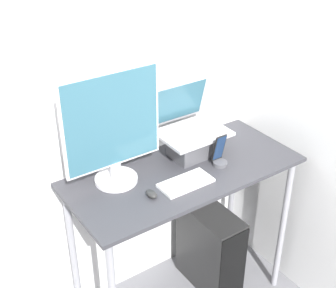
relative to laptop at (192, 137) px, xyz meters
name	(u,v)px	position (x,y,z in m)	size (l,w,h in m)	color
wall_back	(145,75)	(-0.13, 0.24, 0.29)	(6.00, 0.05, 2.60)	silver
wall_side_right	(331,85)	(0.55, -0.38, 0.29)	(0.05, 6.00, 2.60)	silver
desk	(184,192)	(-0.13, -0.11, -0.23)	(1.18, 0.53, 0.92)	#333338
laptop	(192,137)	(0.00, 0.00, 0.00)	(0.35, 0.30, 0.36)	#4C4C51
monitor	(113,131)	(-0.45, 0.00, 0.17)	(0.48, 0.20, 0.55)	silver
keyboard	(186,183)	(-0.19, -0.21, -0.09)	(0.26, 0.12, 0.02)	white
mouse	(152,194)	(-0.38, -0.21, -0.08)	(0.04, 0.07, 0.03)	#262626
cell_phone	(220,156)	(0.05, -0.17, -0.05)	(0.07, 0.07, 0.17)	#4C4C51
computer_tower	(210,248)	(0.10, -0.08, -0.75)	(0.20, 0.41, 0.53)	black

